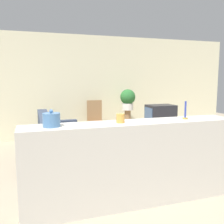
{
  "coord_description": "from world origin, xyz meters",
  "views": [
    {
      "loc": [
        -1.18,
        -3.18,
        1.56
      ],
      "look_at": [
        0.45,
        1.87,
        0.85
      ],
      "focal_mm": 40.0,
      "sensor_mm": 36.0,
      "label": 1
    }
  ],
  "objects_px": {
    "wooden_chair": "(96,118)",
    "couch": "(60,144)",
    "television": "(160,115)",
    "potted_plant": "(128,99)",
    "decorative_bowl": "(51,120)"
  },
  "relations": [
    {
      "from": "television",
      "to": "couch",
      "type": "bearing_deg",
      "value": -178.29
    },
    {
      "from": "television",
      "to": "decorative_bowl",
      "type": "distance_m",
      "value": 3.3
    },
    {
      "from": "television",
      "to": "wooden_chair",
      "type": "bearing_deg",
      "value": 131.08
    },
    {
      "from": "television",
      "to": "wooden_chair",
      "type": "distance_m",
      "value": 1.77
    },
    {
      "from": "wooden_chair",
      "to": "potted_plant",
      "type": "distance_m",
      "value": 1.0
    },
    {
      "from": "television",
      "to": "wooden_chair",
      "type": "relative_size",
      "value": 0.6
    },
    {
      "from": "television",
      "to": "decorative_bowl",
      "type": "height_order",
      "value": "decorative_bowl"
    },
    {
      "from": "television",
      "to": "decorative_bowl",
      "type": "relative_size",
      "value": 3.09
    },
    {
      "from": "couch",
      "to": "potted_plant",
      "type": "bearing_deg",
      "value": 34.21
    },
    {
      "from": "wooden_chair",
      "to": "potted_plant",
      "type": "xyz_separation_m",
      "value": [
        0.86,
        -0.08,
        0.5
      ]
    },
    {
      "from": "wooden_chair",
      "to": "couch",
      "type": "bearing_deg",
      "value": -127.42
    },
    {
      "from": "wooden_chair",
      "to": "decorative_bowl",
      "type": "height_order",
      "value": "decorative_bowl"
    },
    {
      "from": "potted_plant",
      "to": "decorative_bowl",
      "type": "bearing_deg",
      "value": -123.59
    },
    {
      "from": "decorative_bowl",
      "to": "wooden_chair",
      "type": "bearing_deg",
      "value": 68.34
    },
    {
      "from": "television",
      "to": "potted_plant",
      "type": "relative_size",
      "value": 1.1
    }
  ]
}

